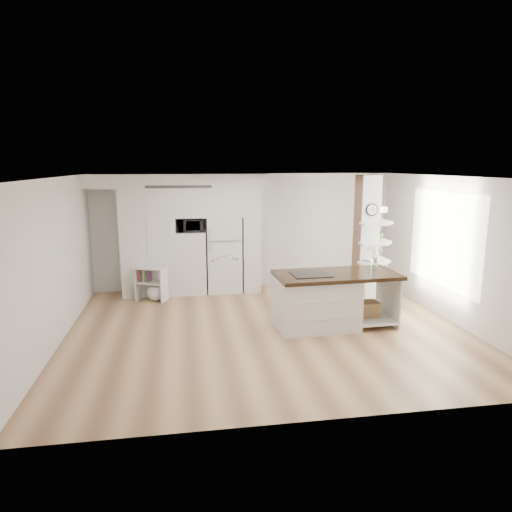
{
  "coord_description": "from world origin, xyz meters",
  "views": [
    {
      "loc": [
        -1.43,
        -7.61,
        2.91
      ],
      "look_at": [
        -0.06,
        0.9,
        1.17
      ],
      "focal_mm": 32.0,
      "sensor_mm": 36.0,
      "label": 1
    }
  ],
  "objects_px": {
    "kitchen_island": "(322,300)",
    "floor_plant_a": "(394,290)",
    "refrigerator": "(224,254)",
    "bookshelf": "(153,286)"
  },
  "relations": [
    {
      "from": "refrigerator",
      "to": "kitchen_island",
      "type": "relative_size",
      "value": 0.78
    },
    {
      "from": "kitchen_island",
      "to": "floor_plant_a",
      "type": "height_order",
      "value": "kitchen_island"
    },
    {
      "from": "refrigerator",
      "to": "kitchen_island",
      "type": "distance_m",
      "value": 3.11
    },
    {
      "from": "refrigerator",
      "to": "floor_plant_a",
      "type": "height_order",
      "value": "refrigerator"
    },
    {
      "from": "kitchen_island",
      "to": "refrigerator",
      "type": "bearing_deg",
      "value": 117.32
    },
    {
      "from": "kitchen_island",
      "to": "bookshelf",
      "type": "xyz_separation_m",
      "value": [
        -3.13,
        2.15,
        -0.19
      ]
    },
    {
      "from": "kitchen_island",
      "to": "floor_plant_a",
      "type": "xyz_separation_m",
      "value": [
        1.99,
        1.22,
        -0.26
      ]
    },
    {
      "from": "refrigerator",
      "to": "bookshelf",
      "type": "xyz_separation_m",
      "value": [
        -1.6,
        -0.53,
        -0.55
      ]
    },
    {
      "from": "bookshelf",
      "to": "floor_plant_a",
      "type": "distance_m",
      "value": 5.21
    },
    {
      "from": "kitchen_island",
      "to": "floor_plant_a",
      "type": "bearing_deg",
      "value": 29.14
    }
  ]
}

